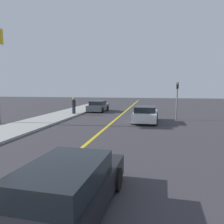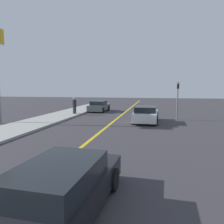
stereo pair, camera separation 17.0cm
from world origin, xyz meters
name	(u,v)px [view 2 (the right image)]	position (x,y,z in m)	size (l,w,h in m)	color
road_center_line	(114,121)	(0.00, 18.00, 0.00)	(0.20, 60.00, 0.01)	gold
sidewalk_left	(52,118)	(-5.90, 17.99, 0.07)	(3.33, 35.97, 0.14)	#9E9E99
car_near_right_lane	(62,190)	(1.49, 3.84, 0.62)	(2.03, 4.60, 1.27)	black
car_ahead_center	(146,114)	(2.70, 17.65, 0.66)	(2.07, 4.21, 1.34)	silver
car_far_distant	(99,106)	(-3.18, 24.74, 0.62)	(1.98, 4.05, 1.29)	#4C5156
pedestrian_mid_group	(74,106)	(-4.91, 21.17, 0.98)	(0.43, 0.43, 1.71)	#282D3D
traffic_light	(178,97)	(5.37, 19.44, 2.09)	(0.18, 0.40, 3.33)	slate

